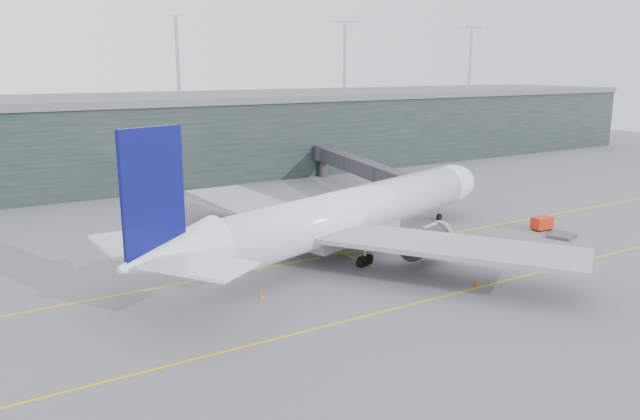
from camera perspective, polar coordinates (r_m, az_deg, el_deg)
ground at (r=70.94m, az=-3.03°, el=-3.79°), size 320.00×320.00×0.00m
taxiline_a at (r=67.61m, az=-1.39°, el=-4.62°), size 160.00×0.25×0.02m
taxiline_b at (r=55.19m, az=7.14°, el=-8.86°), size 160.00×0.25×0.02m
taxiline_lead_main at (r=90.38m, az=-6.37°, el=-0.17°), size 0.25×60.00×0.02m
terminal at (r=122.72m, az=-16.32°, el=6.46°), size 240.00×36.00×29.00m
main_aircraft at (r=69.59m, az=2.92°, el=-0.31°), size 55.52×51.12×15.93m
jet_bridge at (r=101.48m, az=3.03°, el=3.89°), size 10.98×42.88×5.94m
gse_cart at (r=84.53m, az=19.64°, el=-1.13°), size 2.67×1.86×1.71m
baggage_dolly at (r=82.22m, az=21.26°, el=-2.18°), size 4.09×3.67×0.34m
uld_a at (r=76.89m, az=-9.52°, el=-1.79°), size 2.73×2.45×2.06m
uld_b at (r=79.55m, az=-9.16°, el=-1.45°), size 1.88×1.55×1.62m
uld_c at (r=80.51m, az=-7.51°, el=-1.21°), size 1.90×1.56×1.66m
cone_nose at (r=86.93m, az=19.14°, el=-1.14°), size 0.42×0.42×0.66m
cone_wing_stbd at (r=61.64m, az=14.15°, el=-6.46°), size 0.44×0.44×0.70m
cone_wing_port at (r=84.53m, az=-2.32°, el=-0.76°), size 0.49×0.49×0.78m
cone_tail at (r=57.11m, az=-5.37°, el=-7.72°), size 0.39×0.39×0.62m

